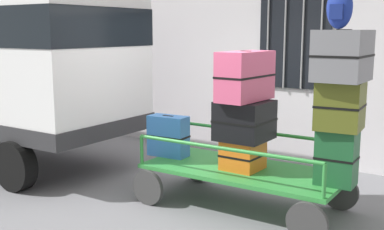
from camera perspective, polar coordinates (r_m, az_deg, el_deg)
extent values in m
plane|color=slate|center=(6.51, 0.98, -9.67)|extent=(40.00, 40.00, 0.00)
cube|color=silver|center=(8.35, 10.44, 11.95)|extent=(12.00, 0.30, 5.00)
cube|color=black|center=(8.07, 11.96, 8.42)|extent=(1.20, 0.04, 1.50)
cylinder|color=gray|center=(8.21, 8.90, 8.54)|extent=(0.03, 0.03, 1.50)
cylinder|color=gray|center=(8.09, 10.85, 8.47)|extent=(0.03, 0.03, 1.50)
cylinder|color=gray|center=(7.98, 12.86, 8.38)|extent=(0.03, 0.03, 1.50)
cylinder|color=gray|center=(7.88, 14.93, 8.28)|extent=(0.03, 0.03, 1.50)
cube|color=white|center=(8.69, -21.37, 6.41)|extent=(4.72, 1.99, 2.20)
cube|color=black|center=(8.68, -21.57, 9.54)|extent=(4.74, 2.01, 0.55)
cube|color=#2D2D30|center=(8.80, -20.96, 0.03)|extent=(4.76, 2.03, 0.24)
cylinder|color=black|center=(7.11, -20.08, -5.62)|extent=(0.70, 0.22, 0.70)
cube|color=#2D8438|center=(6.06, 6.02, -6.51)|extent=(2.45, 1.12, 0.05)
cylinder|color=#383838|center=(5.25, 13.37, -12.26)|extent=(0.45, 0.06, 0.45)
cylinder|color=#383838|center=(6.29, 17.04, -8.66)|extent=(0.45, 0.06, 0.45)
cylinder|color=#383838|center=(6.21, -5.21, -8.49)|extent=(0.45, 0.06, 0.45)
cylinder|color=#383838|center=(7.11, 0.63, -6.05)|extent=(0.45, 0.06, 0.45)
cylinder|color=#2D8438|center=(5.11, 15.29, -7.54)|extent=(0.04, 0.04, 0.36)
cylinder|color=#2D8438|center=(6.07, 18.36, -4.92)|extent=(0.04, 0.04, 0.36)
cylinder|color=#2D8438|center=(6.22, -5.94, -4.12)|extent=(0.04, 0.04, 0.36)
cylinder|color=#2D8438|center=(7.03, -0.58, -2.42)|extent=(0.04, 0.04, 0.36)
cylinder|color=#2D8438|center=(5.52, 3.61, -3.94)|extent=(2.37, 0.04, 0.04)
cylinder|color=#2D8438|center=(6.42, 8.22, -2.05)|extent=(2.37, 0.04, 0.04)
cube|color=#3372C6|center=(6.57, -2.83, -2.48)|extent=(0.55, 0.29, 0.55)
cube|color=black|center=(6.57, -2.83, -2.48)|extent=(0.56, 0.30, 0.02)
cube|color=black|center=(6.52, -2.85, -0.16)|extent=(0.16, 0.04, 0.02)
cube|color=orange|center=(6.00, 6.00, -4.66)|extent=(0.45, 0.46, 0.36)
cube|color=black|center=(6.00, 6.00, -4.66)|extent=(0.46, 0.47, 0.02)
cube|color=black|center=(5.95, 6.03, -3.02)|extent=(0.15, 0.04, 0.02)
cube|color=black|center=(5.93, 6.21, -0.62)|extent=(0.59, 0.62, 0.48)
cube|color=black|center=(5.93, 6.21, -0.62)|extent=(0.60, 0.63, 0.02)
cube|color=black|center=(5.89, 6.25, 1.61)|extent=(0.16, 0.03, 0.02)
cube|color=#CC4C72|center=(5.85, 6.30, 4.58)|extent=(0.42, 0.84, 0.59)
cube|color=black|center=(5.85, 6.30, 4.58)|extent=(0.44, 0.85, 0.02)
cube|color=black|center=(5.84, 6.36, 7.41)|extent=(0.13, 0.04, 0.02)
cube|color=#194C28|center=(5.57, 16.65, -4.82)|extent=(0.43, 0.32, 0.61)
cube|color=black|center=(5.57, 16.65, -4.82)|extent=(0.44, 0.33, 0.02)
cube|color=black|center=(5.51, 16.80, -1.78)|extent=(0.15, 0.03, 0.02)
cube|color=#4C5119|center=(5.48, 17.02, 1.07)|extent=(0.51, 0.50, 0.52)
cube|color=black|center=(5.48, 17.02, 1.07)|extent=(0.52, 0.51, 0.02)
cube|color=black|center=(5.45, 17.16, 3.73)|extent=(0.16, 0.04, 0.02)
cube|color=slate|center=(5.43, 17.31, 6.69)|extent=(0.51, 0.67, 0.54)
cube|color=black|center=(5.43, 17.31, 6.69)|extent=(0.52, 0.68, 0.02)
cube|color=black|center=(5.42, 17.45, 9.48)|extent=(0.16, 0.03, 0.02)
ellipsoid|color=navy|center=(5.39, 16.97, 11.98)|extent=(0.27, 0.19, 0.44)
cube|color=navy|center=(5.30, 16.65, 11.56)|extent=(0.14, 0.06, 0.15)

